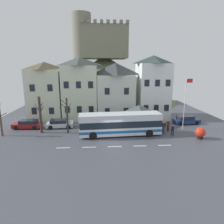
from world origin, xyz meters
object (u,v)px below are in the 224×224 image
at_px(townhouse_03, 152,87).
at_px(bare_tree_02, 67,115).
at_px(pedestrian_03, 168,125).
at_px(bare_tree_00, 0,118).
at_px(pedestrian_02, 163,128).
at_px(harbour_buoy, 200,133).
at_px(transit_bus, 120,124).
at_px(pedestrian_00, 173,129).
at_px(pedestrian_01, 161,124).
at_px(flagpole, 185,101).
at_px(bare_tree_01, 40,114).
at_px(townhouse_01, 80,88).
at_px(parked_car_01, 153,122).
at_px(parked_car_02, 186,120).
at_px(hilltop_castle, 104,76).
at_px(bus_shelter, 139,109).
at_px(townhouse_02, 115,91).
at_px(parked_car_03, 28,124).
at_px(public_bench, 136,121).
at_px(townhouse_00, 46,91).

xyz_separation_m(townhouse_03, bare_tree_02, (-14.15, -8.42, -2.97)).
distance_m(pedestrian_03, bare_tree_00, 23.30).
relative_size(pedestrian_02, harbour_buoy, 1.08).
height_order(transit_bus, pedestrian_02, transit_bus).
distance_m(pedestrian_00, pedestrian_01, 2.80).
relative_size(flagpole, bare_tree_01, 1.46).
relative_size(townhouse_03, pedestrian_02, 6.67).
relative_size(townhouse_01, parked_car_01, 2.57).
relative_size(parked_car_02, bare_tree_00, 0.92).
bearing_deg(bare_tree_01, pedestrian_02, -5.13).
xyz_separation_m(hilltop_castle, bare_tree_02, (-5.95, -27.99, -4.12)).
bearing_deg(bus_shelter, townhouse_01, 145.89).
relative_size(transit_bus, pedestrian_03, 6.83).
xyz_separation_m(pedestrian_00, flagpole, (2.65, 2.69, 3.49)).
xyz_separation_m(transit_bus, pedestrian_02, (6.09, 0.24, -0.65)).
xyz_separation_m(townhouse_02, transit_bus, (-0.10, -9.49, -3.39)).
height_order(parked_car_03, bare_tree_02, bare_tree_02).
height_order(townhouse_02, public_bench, townhouse_02).
xyz_separation_m(townhouse_03, pedestrian_02, (-0.77, -9.55, -4.68)).
distance_m(townhouse_01, townhouse_03, 13.01).
bearing_deg(harbour_buoy, bus_shelter, 140.78).
bearing_deg(flagpole, townhouse_02, 142.32).
distance_m(bus_shelter, parked_car_03, 17.16).
bearing_deg(parked_car_01, bare_tree_02, -174.07).
bearing_deg(townhouse_01, bare_tree_01, -121.04).
bearing_deg(parked_car_02, pedestrian_03, -145.76).
bearing_deg(harbour_buoy, townhouse_00, 152.91).
bearing_deg(transit_bus, bare_tree_01, 166.83).
relative_size(transit_bus, bare_tree_00, 2.38).
distance_m(transit_bus, public_bench, 6.50).
bearing_deg(pedestrian_02, parked_car_03, 169.13).
bearing_deg(harbour_buoy, parked_car_02, 80.56).
bearing_deg(transit_bus, pedestrian_00, -9.23).
xyz_separation_m(townhouse_02, bus_shelter, (3.13, -5.85, -2.01)).
relative_size(harbour_buoy, bare_tree_00, 0.33).
bearing_deg(bare_tree_02, public_bench, 21.81).
relative_size(bus_shelter, parked_car_03, 0.85).
bearing_deg(bare_tree_01, townhouse_03, 24.06).
height_order(pedestrian_00, pedestrian_02, pedestrian_02).
height_order(townhouse_00, bus_shelter, townhouse_00).
xyz_separation_m(parked_car_02, pedestrian_02, (-5.30, -4.64, 0.23)).
bearing_deg(bare_tree_01, townhouse_01, 58.96).
bearing_deg(bare_tree_01, bus_shelter, 7.40).
relative_size(townhouse_03, bare_tree_02, 2.22).
bearing_deg(pedestrian_01, flagpole, -0.13).
height_order(hilltop_castle, transit_bus, hilltop_castle).
distance_m(pedestrian_00, pedestrian_03, 1.97).
bearing_deg(parked_car_03, pedestrian_00, 169.54).
distance_m(townhouse_02, hilltop_castle, 20.01).
bearing_deg(townhouse_02, pedestrian_02, -57.08).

